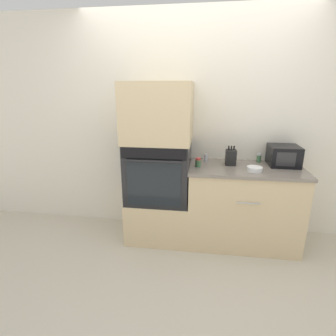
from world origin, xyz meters
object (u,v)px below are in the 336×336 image
(microwave, at_px, (284,156))
(condiment_jar_near, at_px, (259,158))
(knife_block, at_px, (231,157))
(condiment_jar_mid, at_px, (206,158))
(bowl, at_px, (255,169))
(wall_oven, at_px, (159,171))
(condiment_jar_far, at_px, (198,162))

(microwave, height_order, condiment_jar_near, microwave)
(knife_block, bearing_deg, condiment_jar_mid, 156.34)
(bowl, height_order, condiment_jar_near, condiment_jar_near)
(bowl, distance_m, condiment_jar_mid, 0.57)
(wall_oven, xyz_separation_m, condiment_jar_near, (1.09, 0.22, 0.13))
(condiment_jar_mid, relative_size, condiment_jar_far, 0.86)
(bowl, relative_size, condiment_jar_far, 1.63)
(microwave, height_order, bowl, microwave)
(condiment_jar_mid, bearing_deg, wall_oven, -160.03)
(microwave, distance_m, condiment_jar_far, 0.92)
(microwave, xyz_separation_m, knife_block, (-0.55, -0.06, -0.02))
(condiment_jar_near, bearing_deg, knife_block, -154.69)
(wall_oven, relative_size, condiment_jar_mid, 8.38)
(microwave, height_order, condiment_jar_mid, microwave)
(wall_oven, xyz_separation_m, knife_block, (0.77, 0.07, 0.17))
(knife_block, bearing_deg, condiment_jar_far, -161.00)
(microwave, xyz_separation_m, condiment_jar_far, (-0.90, -0.18, -0.06))
(wall_oven, bearing_deg, bowl, -7.13)
(microwave, xyz_separation_m, bowl, (-0.33, -0.25, -0.08))
(condiment_jar_near, bearing_deg, bowl, -106.48)
(microwave, bearing_deg, condiment_jar_near, 158.03)
(condiment_jar_near, xyz_separation_m, condiment_jar_far, (-0.67, -0.27, -0.00))
(knife_block, distance_m, condiment_jar_near, 0.36)
(knife_block, bearing_deg, bowl, -41.27)
(microwave, bearing_deg, knife_block, -173.82)
(microwave, relative_size, knife_block, 1.51)
(microwave, xyz_separation_m, condiment_jar_mid, (-0.82, 0.06, -0.07))
(microwave, bearing_deg, condiment_jar_far, -168.76)
(wall_oven, height_order, condiment_jar_mid, wall_oven)
(microwave, relative_size, condiment_jar_near, 3.16)
(condiment_jar_near, bearing_deg, condiment_jar_mid, -176.39)
(wall_oven, xyz_separation_m, microwave, (1.32, 0.13, 0.19))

